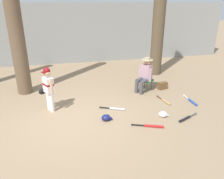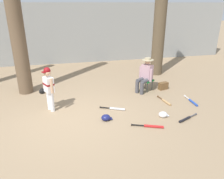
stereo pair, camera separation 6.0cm
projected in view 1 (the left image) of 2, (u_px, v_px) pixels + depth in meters
The scene contains 15 objects.
ground_plane at pixel (73, 121), 5.79m from camera, with size 60.00×60.00×0.00m, color #937A5B.
concrete_back_wall at pixel (62, 34), 10.89m from camera, with size 18.00×0.36×2.97m, color gray.
tree_near_player at pixel (11, 3), 6.54m from camera, with size 0.73×0.73×6.60m.
tree_behind_spectator at pixel (159, 19), 8.81m from camera, with size 0.75×0.75×5.39m.
young_ballplayer at pixel (48, 87), 6.08m from camera, with size 0.49×0.54×1.31m.
folding_stool at pixel (146, 81), 7.69m from camera, with size 0.55×0.55×0.41m.
seated_spectator at pixel (145, 74), 7.52m from camera, with size 0.65×0.58×1.20m.
handbag_beside_stool at pixel (162, 86), 7.89m from camera, with size 0.34×0.18×0.26m, color brown.
bat_red_barrel at pixel (151, 126), 5.48m from camera, with size 0.78×0.36×0.07m.
bat_wood_tan at pixel (165, 101), 6.86m from camera, with size 0.16×0.72×0.07m.
bat_black_composite at pixel (186, 118), 5.85m from camera, with size 0.70×0.35×0.07m.
bat_aluminum_silver at pixel (115, 109), 6.38m from camera, with size 0.71×0.38×0.07m.
bat_blue_youth at pixel (192, 101), 6.86m from camera, with size 0.09×0.79×0.07m.
batting_helmet_navy at pixel (106, 118), 5.80m from camera, with size 0.29×0.23×0.17m.
batting_helmet_white at pixel (163, 114), 5.98m from camera, with size 0.28×0.22×0.16m.
Camera 1 is at (-0.19, -5.16, 2.93)m, focal length 34.67 mm.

